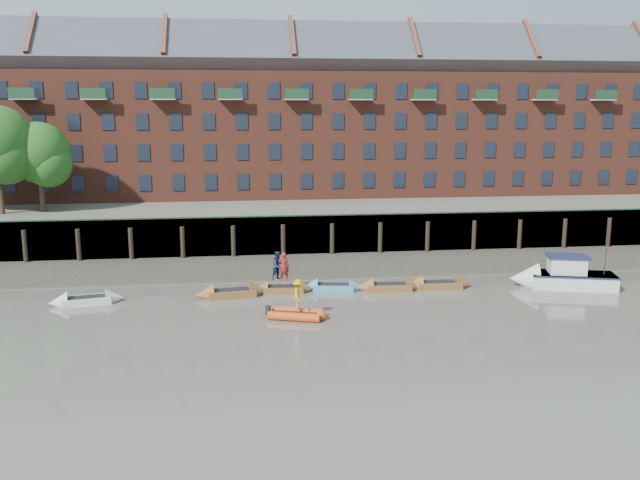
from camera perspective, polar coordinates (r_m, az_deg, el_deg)
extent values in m
plane|color=#656056|center=(34.45, 2.85, -9.06)|extent=(220.00, 220.00, 0.00)
cube|color=#3D382F|center=(51.55, -0.59, -2.21)|extent=(110.00, 8.00, 0.50)
cube|color=#4C4336|center=(48.27, -0.13, -3.13)|extent=(110.00, 1.60, 0.10)
cube|color=#2D2A26|center=(55.49, -1.11, 0.44)|extent=(110.00, 0.80, 3.20)
cylinder|color=black|center=(57.01, -23.60, -0.52)|extent=(0.36, 0.36, 2.60)
cylinder|color=black|center=(56.00, -19.68, -0.43)|extent=(0.36, 0.36, 2.60)
cylinder|color=black|center=(55.25, -15.63, -0.34)|extent=(0.36, 0.36, 2.60)
cylinder|color=black|center=(54.79, -11.49, -0.25)|extent=(0.36, 0.36, 2.60)
cylinder|color=black|center=(54.62, -7.31, -0.15)|extent=(0.36, 0.36, 2.60)
cylinder|color=black|center=(54.75, -3.12, -0.05)|extent=(0.36, 0.36, 2.60)
cylinder|color=black|center=(55.16, 1.03, 0.05)|extent=(0.36, 0.36, 2.60)
cylinder|color=black|center=(55.85, 5.10, 0.15)|extent=(0.36, 0.36, 2.60)
cylinder|color=black|center=(56.83, 9.04, 0.24)|extent=(0.36, 0.36, 2.60)
cylinder|color=black|center=(58.06, 12.84, 0.33)|extent=(0.36, 0.36, 2.60)
cylinder|color=black|center=(59.53, 16.46, 0.42)|extent=(0.36, 0.36, 2.60)
cylinder|color=black|center=(61.23, 19.90, 0.49)|extent=(0.36, 0.36, 2.60)
cylinder|color=black|center=(63.14, 23.14, 0.56)|extent=(0.36, 0.36, 2.60)
cube|color=#264C2D|center=(54.92, -1.08, 2.07)|extent=(110.00, 0.06, 0.10)
cube|color=#5E594D|center=(68.85, -2.29, 2.51)|extent=(110.00, 28.00, 3.20)
cube|color=brown|center=(69.13, -2.41, 8.88)|extent=(80.00, 10.00, 12.00)
cube|color=#42444C|center=(69.22, -2.46, 14.84)|extent=(80.60, 15.56, 15.56)
cube|color=black|center=(67.33, -24.70, 4.23)|extent=(1.10, 0.12, 1.50)
cube|color=black|center=(66.49, -22.23, 4.35)|extent=(1.10, 0.12, 1.50)
cube|color=black|center=(65.77, -19.70, 4.46)|extent=(1.10, 0.12, 1.50)
cube|color=black|center=(65.18, -17.12, 4.56)|extent=(1.10, 0.12, 1.50)
cube|color=black|center=(64.73, -14.50, 4.66)|extent=(1.10, 0.12, 1.50)
cube|color=black|center=(64.41, -11.84, 4.74)|extent=(1.10, 0.12, 1.50)
cube|color=black|center=(64.23, -9.17, 4.82)|extent=(1.10, 0.12, 1.50)
cube|color=black|center=(64.19, -6.48, 4.89)|extent=(1.10, 0.12, 1.50)
cube|color=black|center=(64.29, -3.80, 4.94)|extent=(1.10, 0.12, 1.50)
cube|color=black|center=(64.53, -1.13, 4.99)|extent=(1.10, 0.12, 1.50)
cube|color=black|center=(64.91, 1.52, 5.02)|extent=(1.10, 0.12, 1.50)
cube|color=black|center=(65.43, 4.13, 5.05)|extent=(1.10, 0.12, 1.50)
cube|color=black|center=(66.07, 6.69, 5.06)|extent=(1.10, 0.12, 1.50)
cube|color=black|center=(66.85, 9.20, 5.06)|extent=(1.10, 0.12, 1.50)
cube|color=black|center=(67.75, 11.64, 5.05)|extent=(1.10, 0.12, 1.50)
cube|color=black|center=(68.77, 14.02, 5.04)|extent=(1.10, 0.12, 1.50)
cube|color=black|center=(69.90, 16.33, 5.02)|extent=(1.10, 0.12, 1.50)
cube|color=black|center=(71.14, 18.55, 4.99)|extent=(1.10, 0.12, 1.50)
cube|color=black|center=(72.48, 20.70, 4.95)|extent=(1.10, 0.12, 1.50)
cube|color=black|center=(73.92, 22.77, 4.91)|extent=(1.10, 0.12, 1.50)
cube|color=black|center=(75.46, 24.75, 4.86)|extent=(1.10, 0.12, 1.50)
cube|color=black|center=(67.10, -24.89, 6.60)|extent=(1.10, 0.12, 1.50)
cube|color=black|center=(66.26, -22.41, 6.75)|extent=(1.10, 0.12, 1.50)
cube|color=black|center=(65.54, -19.86, 6.89)|extent=(1.10, 0.12, 1.50)
cube|color=black|center=(64.95, -17.26, 7.02)|extent=(1.10, 0.12, 1.50)
cube|color=black|center=(64.49, -14.62, 7.13)|extent=(1.10, 0.12, 1.50)
cube|color=black|center=(64.17, -11.94, 7.23)|extent=(1.10, 0.12, 1.50)
cube|color=black|center=(63.99, -9.24, 7.31)|extent=(1.10, 0.12, 1.50)
cube|color=black|center=(63.95, -6.54, 7.38)|extent=(1.10, 0.12, 1.50)
cube|color=black|center=(64.06, -3.83, 7.43)|extent=(1.10, 0.12, 1.50)
cube|color=black|center=(64.30, -1.14, 7.47)|extent=(1.10, 0.12, 1.50)
cube|color=black|center=(64.68, 1.53, 7.49)|extent=(1.10, 0.12, 1.50)
cube|color=black|center=(65.19, 4.16, 7.49)|extent=(1.10, 0.12, 1.50)
cube|color=black|center=(65.84, 6.74, 7.48)|extent=(1.10, 0.12, 1.50)
cube|color=black|center=(66.62, 9.27, 7.46)|extent=(1.10, 0.12, 1.50)
cube|color=black|center=(67.52, 11.74, 7.42)|extent=(1.10, 0.12, 1.50)
cube|color=black|center=(68.54, 14.13, 7.37)|extent=(1.10, 0.12, 1.50)
cube|color=black|center=(69.68, 16.45, 7.30)|extent=(1.10, 0.12, 1.50)
cube|color=black|center=(70.92, 18.69, 7.23)|extent=(1.10, 0.12, 1.50)
cube|color=black|center=(72.27, 20.85, 7.16)|extent=(1.10, 0.12, 1.50)
cube|color=black|center=(73.72, 22.93, 7.07)|extent=(1.10, 0.12, 1.50)
cube|color=black|center=(75.25, 24.93, 6.98)|extent=(1.10, 0.12, 1.50)
cube|color=black|center=(66.99, -25.09, 8.99)|extent=(1.10, 0.12, 1.50)
cube|color=black|center=(66.14, -22.59, 9.17)|extent=(1.10, 0.12, 1.50)
cube|color=black|center=(65.42, -20.02, 9.33)|extent=(1.10, 0.12, 1.50)
cube|color=black|center=(64.83, -17.40, 9.48)|extent=(1.10, 0.12, 1.50)
cube|color=black|center=(64.37, -14.74, 9.61)|extent=(1.10, 0.12, 1.50)
cube|color=black|center=(64.06, -12.04, 9.73)|extent=(1.10, 0.12, 1.50)
cube|color=black|center=(63.88, -9.32, 9.82)|extent=(1.10, 0.12, 1.50)
cube|color=black|center=(63.84, -6.59, 9.89)|extent=(1.10, 0.12, 1.50)
cube|color=black|center=(63.94, -3.86, 9.94)|extent=(1.10, 0.12, 1.50)
cube|color=black|center=(64.18, -1.15, 9.97)|extent=(1.10, 0.12, 1.50)
cube|color=black|center=(64.56, 1.54, 9.97)|extent=(1.10, 0.12, 1.50)
cube|color=black|center=(65.08, 4.20, 9.95)|extent=(1.10, 0.12, 1.50)
cube|color=black|center=(65.73, 6.80, 9.92)|extent=(1.10, 0.12, 1.50)
cube|color=black|center=(66.51, 9.35, 9.86)|extent=(1.10, 0.12, 1.50)
cube|color=black|center=(67.41, 11.83, 9.79)|extent=(1.10, 0.12, 1.50)
cube|color=black|center=(68.43, 14.24, 9.70)|extent=(1.10, 0.12, 1.50)
cube|color=black|center=(69.57, 16.58, 9.60)|extent=(1.10, 0.12, 1.50)
cube|color=black|center=(70.82, 18.84, 9.49)|extent=(1.10, 0.12, 1.50)
cube|color=black|center=(72.17, 21.01, 9.37)|extent=(1.10, 0.12, 1.50)
cube|color=black|center=(73.62, 23.10, 9.24)|extent=(1.10, 0.12, 1.50)
cube|color=black|center=(75.15, 25.10, 9.10)|extent=(1.10, 0.12, 1.50)
cube|color=black|center=(67.00, -25.29, 11.37)|extent=(1.10, 0.12, 1.50)
cube|color=black|center=(66.15, -22.77, 11.59)|extent=(1.10, 0.12, 1.50)
cube|color=black|center=(65.43, -20.19, 11.78)|extent=(1.10, 0.12, 1.50)
cube|color=black|center=(64.84, -17.55, 11.95)|extent=(1.10, 0.12, 1.50)
cube|color=black|center=(64.38, -14.87, 12.10)|extent=(1.10, 0.12, 1.50)
cube|color=black|center=(64.06, -12.15, 12.23)|extent=(1.10, 0.12, 1.50)
cube|color=black|center=(63.88, -9.40, 12.33)|extent=(1.10, 0.12, 1.50)
cube|color=black|center=(63.84, -6.65, 12.40)|extent=(1.10, 0.12, 1.50)
cube|color=black|center=(63.94, -3.90, 12.45)|extent=(1.10, 0.12, 1.50)
cube|color=black|center=(64.19, -1.16, 12.47)|extent=(1.10, 0.12, 1.50)
cube|color=black|center=(64.57, 1.56, 12.46)|extent=(1.10, 0.12, 1.50)
cube|color=black|center=(65.08, 4.23, 12.42)|extent=(1.10, 0.12, 1.50)
cube|color=black|center=(65.73, 6.86, 12.36)|extent=(1.10, 0.12, 1.50)
cube|color=black|center=(66.51, 9.43, 12.27)|extent=(1.10, 0.12, 1.50)
cube|color=black|center=(67.42, 11.93, 12.17)|extent=(1.10, 0.12, 1.50)
cube|color=black|center=(68.44, 14.36, 12.05)|extent=(1.10, 0.12, 1.50)
cube|color=black|center=(69.58, 16.71, 11.91)|extent=(1.10, 0.12, 1.50)
cube|color=black|center=(70.82, 18.98, 11.75)|extent=(1.10, 0.12, 1.50)
cube|color=black|center=(72.17, 21.17, 11.59)|extent=(1.10, 0.12, 1.50)
cube|color=black|center=(73.62, 23.27, 11.41)|extent=(1.10, 0.12, 1.50)
cube|color=black|center=(75.16, 25.28, 11.23)|extent=(1.10, 0.12, 1.50)
cylinder|color=#3A281C|center=(61.78, -25.36, 4.19)|extent=(0.44, 0.44, 4.75)
cylinder|color=#3A281C|center=(61.91, -22.40, 4.08)|extent=(0.44, 0.44, 4.00)
sphere|color=#275D1C|center=(61.66, -22.61, 6.81)|extent=(5.12, 5.12, 5.12)
cube|color=silver|center=(44.13, -19.05, -4.83)|extent=(3.04, 1.83, 0.44)
cone|color=silver|center=(44.14, -16.89, -4.69)|extent=(1.34, 1.48, 1.28)
cone|color=silver|center=(44.19, -21.20, -4.95)|extent=(1.34, 1.48, 1.28)
cube|color=black|center=(44.08, -19.06, -4.57)|extent=(2.51, 1.42, 0.06)
cube|color=brown|center=(43.64, -7.46, -4.46)|extent=(3.18, 1.81, 0.47)
cone|color=brown|center=(43.92, -5.20, -4.30)|extent=(1.37, 1.52, 1.36)
cone|color=brown|center=(43.43, -9.76, -4.60)|extent=(1.37, 1.52, 1.36)
cube|color=black|center=(43.59, -7.47, -4.18)|extent=(2.63, 1.40, 0.06)
cube|color=brown|center=(44.38, -3.12, -4.15)|extent=(2.63, 1.27, 0.40)
cone|color=brown|center=(44.45, -1.17, -4.12)|extent=(1.05, 1.21, 1.17)
cone|color=brown|center=(44.37, -5.07, -4.19)|extent=(1.05, 1.21, 1.17)
cube|color=black|center=(44.34, -3.12, -3.93)|extent=(2.19, 0.96, 0.06)
cube|color=#4791BD|center=(44.82, 1.13, -3.98)|extent=(2.80, 1.60, 0.41)
cone|color=#4791BD|center=(44.82, 3.11, -4.00)|extent=(1.20, 1.34, 1.19)
cone|color=#4791BD|center=(44.87, -0.84, -3.97)|extent=(1.20, 1.34, 1.19)
cube|color=black|center=(44.77, 1.14, -3.75)|extent=(2.32, 1.23, 0.06)
cube|color=brown|center=(45.04, 5.85, -3.94)|extent=(2.91, 1.42, 0.45)
cone|color=brown|center=(45.36, 7.92, -3.88)|extent=(1.17, 1.34, 1.29)
cone|color=brown|center=(44.77, 3.74, -4.00)|extent=(1.17, 1.34, 1.29)
cube|color=black|center=(44.99, 5.85, -3.69)|extent=(2.42, 1.07, 0.06)
cube|color=brown|center=(45.97, 9.95, -3.74)|extent=(2.96, 1.36, 0.46)
cone|color=brown|center=(46.48, 11.99, -3.65)|extent=(1.16, 1.34, 1.33)
cone|color=brown|center=(45.51, 7.87, -3.82)|extent=(1.16, 1.34, 1.33)
cube|color=black|center=(45.91, 9.96, -3.48)|extent=(2.47, 1.02, 0.06)
cylinder|color=#DB4C14|center=(39.44, -1.87, -6.05)|extent=(2.98, 1.40, 0.49)
cylinder|color=#DB4C14|center=(38.47, -2.22, -6.49)|extent=(2.98, 1.40, 0.49)
sphere|color=#DB4C14|center=(38.65, 0.12, -6.40)|extent=(0.56, 0.56, 0.56)
cube|color=black|center=(38.95, -2.04, -6.27)|extent=(2.62, 1.59, 0.17)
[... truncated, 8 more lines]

